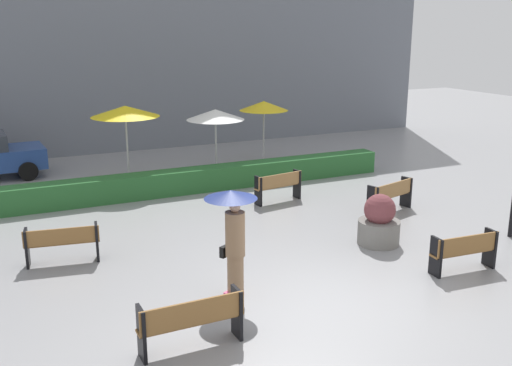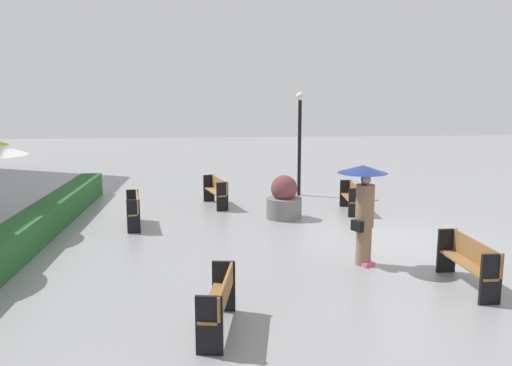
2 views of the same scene
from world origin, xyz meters
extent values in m
plane|color=gray|center=(0.00, 0.00, 0.00)|extent=(60.00, 60.00, 0.00)
cube|color=#9E7242|center=(1.90, 6.30, 0.48)|extent=(1.56, 0.47, 0.04)
cube|color=#9E7242|center=(1.92, 6.16, 0.68)|extent=(1.53, 0.28, 0.38)
cube|color=black|center=(1.20, 6.17, 0.44)|extent=(0.11, 0.34, 0.87)
cube|color=black|center=(2.61, 6.39, 0.44)|extent=(0.11, 0.34, 0.87)
cube|color=olive|center=(3.16, 0.06, 0.43)|extent=(1.56, 0.37, 0.04)
cube|color=olive|center=(3.15, -0.09, 0.64)|extent=(1.54, 0.15, 0.40)
cube|color=black|center=(2.45, 0.09, 0.42)|extent=(0.08, 0.37, 0.84)
cube|color=black|center=(3.87, -0.01, 0.42)|extent=(0.08, 0.37, 0.84)
cube|color=olive|center=(-4.54, 4.12, 0.47)|extent=(1.62, 0.52, 0.04)
cube|color=olive|center=(-4.56, 3.97, 0.67)|extent=(1.58, 0.29, 0.36)
cube|color=black|center=(-5.27, 4.22, 0.42)|extent=(0.12, 0.38, 0.85)
cube|color=black|center=(-3.81, 3.99, 0.42)|extent=(0.12, 0.38, 0.85)
cube|color=#9E7242|center=(4.30, 4.09, 0.46)|extent=(1.66, 0.70, 0.04)
cube|color=#9E7242|center=(4.34, 3.94, 0.68)|extent=(1.60, 0.48, 0.40)
cube|color=black|center=(3.57, 3.86, 0.44)|extent=(0.16, 0.37, 0.88)
cube|color=black|center=(5.04, 4.28, 0.44)|extent=(0.16, 0.37, 0.88)
cube|color=olive|center=(-3.12, -0.46, 0.45)|extent=(1.76, 0.30, 0.04)
cube|color=olive|center=(-3.12, -0.62, 0.68)|extent=(1.75, 0.07, 0.42)
cube|color=black|center=(-3.94, -0.49, 0.45)|extent=(0.07, 0.37, 0.89)
cube|color=black|center=(-2.31, -0.47, 0.45)|extent=(0.07, 0.37, 0.89)
cylinder|color=#8C6B4C|center=(-1.69, 1.04, 0.41)|extent=(0.32, 0.32, 0.81)
cube|color=#F2598C|center=(-1.75, 1.01, 0.04)|extent=(0.40, 0.38, 0.08)
cylinder|color=#8C6B4C|center=(-1.69, 1.04, 1.25)|extent=(0.38, 0.38, 0.88)
sphere|color=tan|center=(-1.69, 1.04, 1.80)|extent=(0.21, 0.21, 0.21)
cube|color=black|center=(-1.81, 1.22, 0.86)|extent=(0.29, 0.22, 0.22)
cylinder|color=black|center=(-1.74, 1.13, 1.57)|extent=(0.02, 0.02, 0.90)
cone|color=navy|center=(-1.74, 1.13, 2.02)|extent=(1.02, 1.02, 0.16)
cylinder|color=slate|center=(2.51, 2.13, 0.29)|extent=(1.00, 1.00, 0.59)
sphere|color=brown|center=(2.51, 2.13, 0.86)|extent=(0.75, 0.75, 0.75)
cylinder|color=silver|center=(-1.72, 9.94, 1.23)|extent=(0.06, 0.06, 2.46)
cone|color=yellow|center=(-1.72, 9.94, 2.46)|extent=(2.18, 2.18, 0.35)
cylinder|color=silver|center=(1.25, 9.68, 1.10)|extent=(0.06, 0.06, 2.20)
cone|color=white|center=(1.25, 9.68, 2.20)|extent=(1.97, 1.97, 0.35)
cylinder|color=silver|center=(3.68, 10.98, 1.10)|extent=(0.06, 0.06, 2.21)
cone|color=yellow|center=(3.68, 10.98, 2.21)|extent=(1.83, 1.83, 0.35)
cube|color=#28602D|center=(0.28, 8.40, 0.37)|extent=(12.78, 0.70, 0.74)
cube|color=slate|center=(0.00, 16.00, 5.63)|extent=(28.00, 1.20, 11.25)
cylinder|color=black|center=(-4.75, 13.80, 0.32)|extent=(0.65, 0.26, 0.64)
cylinder|color=black|center=(-4.66, 12.06, 0.32)|extent=(0.65, 0.26, 0.64)
camera|label=1|loc=(-5.78, -8.71, 5.10)|focal=41.21mm
camera|label=2|loc=(-11.95, 4.14, 3.55)|focal=36.71mm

